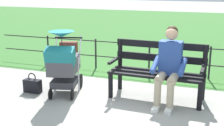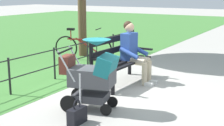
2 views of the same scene
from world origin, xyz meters
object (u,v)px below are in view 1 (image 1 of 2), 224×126
Objects in this scene: park_bench at (158,68)px; stroller at (64,62)px; handbag at (33,86)px; person_on_bench at (169,64)px.

stroller is (1.59, 0.40, 0.07)m from park_bench.
handbag is (2.19, 0.53, -0.40)m from park_bench.
stroller is (1.81, 0.18, -0.08)m from person_on_bench.
person_on_bench is 2.49m from handbag.
park_bench is at bearing -165.75° from stroller.
person_on_bench is 1.11× the size of stroller.
person_on_bench is 1.82m from stroller.
person_on_bench reaches higher than handbag.
person_on_bench reaches higher than park_bench.
handbag is (2.41, 0.30, -0.55)m from person_on_bench.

